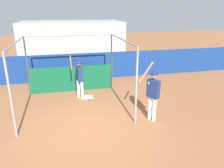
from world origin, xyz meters
name	(u,v)px	position (x,y,z in m)	size (l,w,h in m)	color
ground_plane	(88,130)	(0.00, 0.00, 0.00)	(60.00, 60.00, 0.00)	#935B38
outfield_wall	(75,67)	(0.00, 5.66, 0.75)	(24.00, 0.12, 1.51)	navy
bleacher_section	(73,47)	(0.00, 7.32, 1.59)	(5.95, 3.20, 3.19)	#9E9E99
batting_cage	(72,72)	(-0.28, 3.23, 1.17)	(4.03, 3.84, 2.75)	gray
home_plate	(88,97)	(0.37, 2.90, 0.01)	(0.44, 0.44, 0.02)	white
player_batter	(79,76)	(0.01, 2.91, 1.05)	(0.52, 0.85, 1.89)	white
player_waiting	(153,91)	(2.35, 0.20, 1.15)	(0.63, 0.62, 2.11)	white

